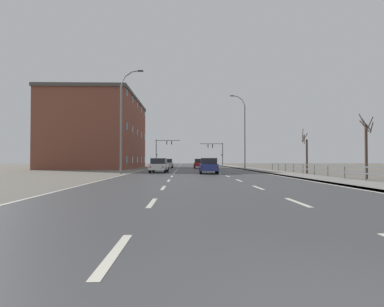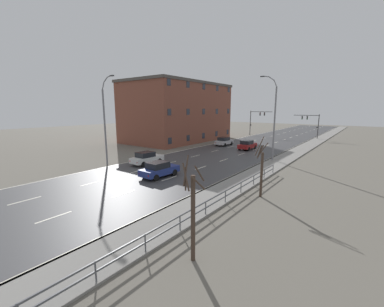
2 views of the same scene
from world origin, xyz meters
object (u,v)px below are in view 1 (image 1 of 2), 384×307
object	(u,v)px
street_lamp_midground	(244,133)
car_mid_centre	(199,163)
traffic_signal_right	(217,150)
car_near_left	(168,163)
car_far_left	(209,166)
street_lamp_left_bank	(122,123)
car_near_right	(159,165)
traffic_signal_left	(162,148)
brick_building	(100,133)

from	to	relation	value
street_lamp_midground	car_mid_centre	size ratio (longest dim) A/B	2.66
traffic_signal_right	car_near_left	distance (m)	23.81
street_lamp_midground	traffic_signal_right	bearing A→B (deg)	91.95
car_mid_centre	car_far_left	xyz separation A→B (m)	(-0.08, -20.83, 0.00)
street_lamp_midground	street_lamp_left_bank	bearing A→B (deg)	-135.79
street_lamp_midground	car_near_right	distance (m)	16.83
traffic_signal_right	traffic_signal_left	xyz separation A→B (m)	(-12.99, -0.79, 0.48)
street_lamp_midground	car_near_right	size ratio (longest dim) A/B	2.61
car_mid_centre	street_lamp_midground	bearing A→B (deg)	-45.05
car_mid_centre	brick_building	bearing A→B (deg)	171.20
car_mid_centre	car_near_right	world-z (taller)	same
street_lamp_left_bank	car_mid_centre	xyz separation A→B (m)	(8.69, 20.85, -4.31)
car_near_left	brick_building	world-z (taller)	brick_building
street_lamp_left_bank	car_far_left	xyz separation A→B (m)	(8.61, 0.02, -4.31)
traffic_signal_right	brick_building	bearing A→B (deg)	-138.20
traffic_signal_right	street_lamp_left_bank	bearing A→B (deg)	-107.71
brick_building	street_lamp_midground	bearing A→B (deg)	-21.13
street_lamp_midground	traffic_signal_right	size ratio (longest dim) A/B	1.98
brick_building	car_far_left	bearing A→B (deg)	-54.01
car_mid_centre	traffic_signal_right	bearing A→B (deg)	77.31
traffic_signal_right	traffic_signal_left	distance (m)	13.02
car_far_left	car_near_right	bearing A→B (deg)	151.38
traffic_signal_right	car_near_right	distance (m)	41.96
car_near_left	brick_building	size ratio (longest dim) A/B	0.18
brick_building	car_near_right	bearing A→B (deg)	-59.76
car_far_left	street_lamp_midground	bearing A→B (deg)	68.95
car_far_left	brick_building	world-z (taller)	brick_building
car_far_left	traffic_signal_right	bearing A→B (deg)	85.53
car_mid_centre	brick_building	world-z (taller)	brick_building
car_mid_centre	car_near_left	xyz separation A→B (m)	(-5.38, 1.73, 0.00)
street_lamp_midground	car_mid_centre	bearing A→B (deg)	134.68
street_lamp_left_bank	traffic_signal_left	xyz separation A→B (m)	(0.95, 42.88, -0.79)
car_far_left	car_near_right	xyz separation A→B (m)	(-5.21, 3.14, 0.00)
car_near_right	traffic_signal_left	bearing A→B (deg)	96.33
car_mid_centre	traffic_signal_left	bearing A→B (deg)	109.62
traffic_signal_right	car_near_left	xyz separation A→B (m)	(-10.63, -21.08, -3.04)
street_lamp_midground	traffic_signal_left	size ratio (longest dim) A/B	1.75
traffic_signal_left	car_far_left	distance (m)	43.68
car_near_left	brick_building	distance (m)	12.97
traffic_signal_left	car_far_left	size ratio (longest dim) A/B	1.50
traffic_signal_right	car_mid_centre	distance (m)	23.61
traffic_signal_right	car_mid_centre	world-z (taller)	traffic_signal_right
traffic_signal_right	traffic_signal_left	bearing A→B (deg)	-176.53
traffic_signal_left	car_near_right	world-z (taller)	traffic_signal_left
traffic_signal_right	brick_building	distance (m)	30.19
traffic_signal_right	car_near_right	xyz separation A→B (m)	(-10.54, -40.50, -3.04)
traffic_signal_left	car_far_left	world-z (taller)	traffic_signal_left
street_lamp_left_bank	traffic_signal_right	world-z (taller)	street_lamp_left_bank
car_near_left	brick_building	bearing A→B (deg)	175.02
car_mid_centre	car_near_left	bearing A→B (deg)	162.40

